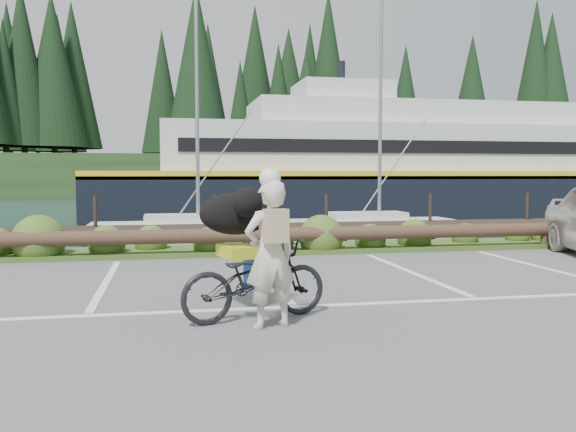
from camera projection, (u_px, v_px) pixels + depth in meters
name	position (u px, v px, depth m)	size (l,w,h in m)	color
ground	(288.00, 301.00, 8.37)	(72.00, 72.00, 0.00)	#515254
harbor_backdrop	(182.00, 186.00, 85.23)	(170.00, 160.00, 30.00)	#1A323E
vegetation_strip	(242.00, 250.00, 13.55)	(34.00, 1.60, 0.10)	#3D5B21
log_rail	(246.00, 256.00, 12.87)	(32.00, 0.30, 0.60)	#443021
bicycle	(255.00, 279.00, 7.27)	(0.64, 1.84, 0.97)	black
cyclist	(270.00, 254.00, 6.86)	(0.61, 0.40, 1.67)	beige
dog	(236.00, 214.00, 7.74)	(0.93, 0.46, 0.54)	black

